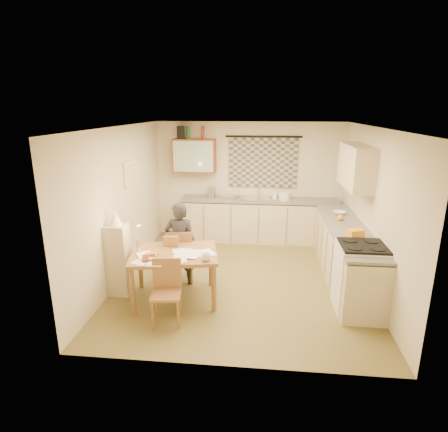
# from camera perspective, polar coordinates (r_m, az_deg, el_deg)

# --- Properties ---
(floor) EXTENTS (4.00, 4.50, 0.02)m
(floor) POSITION_cam_1_polar(r_m,az_deg,el_deg) (6.43, 2.70, -9.55)
(floor) COLOR brown
(floor) RESTS_ON ground
(ceiling) EXTENTS (4.00, 4.50, 0.02)m
(ceiling) POSITION_cam_1_polar(r_m,az_deg,el_deg) (5.79, 3.04, 13.50)
(ceiling) COLOR white
(ceiling) RESTS_ON floor
(wall_back) EXTENTS (4.00, 0.02, 2.50)m
(wall_back) POSITION_cam_1_polar(r_m,az_deg,el_deg) (8.19, 3.77, 5.40)
(wall_back) COLOR beige
(wall_back) RESTS_ON floor
(wall_front) EXTENTS (4.00, 0.02, 2.50)m
(wall_front) POSITION_cam_1_polar(r_m,az_deg,el_deg) (3.85, 0.94, -7.24)
(wall_front) COLOR beige
(wall_front) RESTS_ON floor
(wall_left) EXTENTS (0.02, 4.50, 2.50)m
(wall_left) POSITION_cam_1_polar(r_m,az_deg,el_deg) (6.41, -15.38, 1.80)
(wall_left) COLOR beige
(wall_left) RESTS_ON floor
(wall_right) EXTENTS (0.02, 4.50, 2.50)m
(wall_right) POSITION_cam_1_polar(r_m,az_deg,el_deg) (6.22, 21.69, 0.77)
(wall_right) COLOR beige
(wall_right) RESTS_ON floor
(window_blind) EXTENTS (1.45, 0.03, 1.05)m
(window_blind) POSITION_cam_1_polar(r_m,az_deg,el_deg) (8.08, 5.95, 8.08)
(window_blind) COLOR navy
(window_blind) RESTS_ON wall_back
(curtain_rod) EXTENTS (1.60, 0.04, 0.04)m
(curtain_rod) POSITION_cam_1_polar(r_m,az_deg,el_deg) (8.00, 6.07, 11.96)
(curtain_rod) COLOR black
(curtain_rod) RESTS_ON wall_back
(wall_cabinet) EXTENTS (0.90, 0.34, 0.70)m
(wall_cabinet) POSITION_cam_1_polar(r_m,az_deg,el_deg) (8.05, -4.52, 9.17)
(wall_cabinet) COLOR maroon
(wall_cabinet) RESTS_ON wall_back
(wall_cabinet_glass) EXTENTS (0.84, 0.02, 0.64)m
(wall_cabinet_glass) POSITION_cam_1_polar(r_m,az_deg,el_deg) (7.89, -4.75, 9.01)
(wall_cabinet_glass) COLOR #99B2A5
(wall_cabinet_glass) RESTS_ON wall_back
(upper_cabinet_right) EXTENTS (0.34, 1.30, 0.70)m
(upper_cabinet_right) POSITION_cam_1_polar(r_m,az_deg,el_deg) (6.58, 19.48, 7.15)
(upper_cabinet_right) COLOR tan
(upper_cabinet_right) RESTS_ON wall_right
(framed_print) EXTENTS (0.04, 0.50, 0.40)m
(framed_print) POSITION_cam_1_polar(r_m,az_deg,el_deg) (6.68, -14.12, 6.40)
(framed_print) COLOR #F3E3CA
(framed_print) RESTS_ON wall_left
(print_canvas) EXTENTS (0.01, 0.42, 0.32)m
(print_canvas) POSITION_cam_1_polar(r_m,az_deg,el_deg) (6.67, -13.92, 6.40)
(print_canvas) COLOR white
(print_canvas) RESTS_ON wall_left
(counter_back) EXTENTS (3.30, 0.62, 0.92)m
(counter_back) POSITION_cam_1_polar(r_m,az_deg,el_deg) (8.07, 5.32, -0.63)
(counter_back) COLOR tan
(counter_back) RESTS_ON floor
(counter_right) EXTENTS (0.62, 2.95, 0.92)m
(counter_right) POSITION_cam_1_polar(r_m,az_deg,el_deg) (6.55, 17.94, -5.46)
(counter_right) COLOR tan
(counter_right) RESTS_ON floor
(stove) EXTENTS (0.63, 0.63, 0.98)m
(stove) POSITION_cam_1_polar(r_m,az_deg,el_deg) (5.64, 19.98, -8.83)
(stove) COLOR white
(stove) RESTS_ON floor
(sink) EXTENTS (0.60, 0.51, 0.10)m
(sink) POSITION_cam_1_polar(r_m,az_deg,el_deg) (7.96, 5.01, 2.33)
(sink) COLOR silver
(sink) RESTS_ON counter_back
(tap) EXTENTS (0.04, 0.04, 0.28)m
(tap) POSITION_cam_1_polar(r_m,az_deg,el_deg) (8.10, 5.28, 3.87)
(tap) COLOR silver
(tap) RESTS_ON counter_back
(dish_rack) EXTENTS (0.42, 0.39, 0.06)m
(dish_rack) POSITION_cam_1_polar(r_m,az_deg,el_deg) (7.98, 0.84, 2.94)
(dish_rack) COLOR silver
(dish_rack) RESTS_ON counter_back
(kettle) EXTENTS (0.24, 0.24, 0.24)m
(kettle) POSITION_cam_1_polar(r_m,az_deg,el_deg) (8.00, -1.93, 3.63)
(kettle) COLOR silver
(kettle) RESTS_ON counter_back
(mixing_bowl) EXTENTS (0.24, 0.24, 0.16)m
(mixing_bowl) POSITION_cam_1_polar(r_m,az_deg,el_deg) (7.95, 9.21, 3.05)
(mixing_bowl) COLOR white
(mixing_bowl) RESTS_ON counter_back
(soap_bottle) EXTENTS (0.14, 0.15, 0.19)m
(soap_bottle) POSITION_cam_1_polar(r_m,az_deg,el_deg) (7.98, 7.81, 3.27)
(soap_bottle) COLOR white
(soap_bottle) RESTS_ON counter_back
(bowl) EXTENTS (0.24, 0.24, 0.05)m
(bowl) POSITION_cam_1_polar(r_m,az_deg,el_deg) (7.08, 17.12, 0.47)
(bowl) COLOR white
(bowl) RESTS_ON counter_right
(orange_bag) EXTENTS (0.26, 0.23, 0.12)m
(orange_bag) POSITION_cam_1_polar(r_m,az_deg,el_deg) (5.91, 19.35, -2.51)
(orange_bag) COLOR orange
(orange_bag) RESTS_ON counter_right
(fruit_orange) EXTENTS (0.10, 0.10, 0.10)m
(fruit_orange) POSITION_cam_1_polar(r_m,az_deg,el_deg) (6.70, 17.32, -0.23)
(fruit_orange) COLOR orange
(fruit_orange) RESTS_ON counter_right
(speaker) EXTENTS (0.19, 0.23, 0.26)m
(speaker) POSITION_cam_1_polar(r_m,az_deg,el_deg) (8.06, -6.58, 12.55)
(speaker) COLOR black
(speaker) RESTS_ON wall_cabinet
(bottle_green) EXTENTS (0.08, 0.08, 0.26)m
(bottle_green) POSITION_cam_1_polar(r_m,az_deg,el_deg) (8.03, -5.48, 12.56)
(bottle_green) COLOR #195926
(bottle_green) RESTS_ON wall_cabinet
(bottle_brown) EXTENTS (0.07, 0.07, 0.26)m
(bottle_brown) POSITION_cam_1_polar(r_m,az_deg,el_deg) (7.98, -3.28, 12.59)
(bottle_brown) COLOR maroon
(bottle_brown) RESTS_ON wall_cabinet
(dining_table) EXTENTS (1.39, 1.16, 0.75)m
(dining_table) POSITION_cam_1_polar(r_m,az_deg,el_deg) (5.68, -7.51, -8.99)
(dining_table) COLOR brown
(dining_table) RESTS_ON floor
(chair_far) EXTENTS (0.48, 0.48, 0.91)m
(chair_far) POSITION_cam_1_polar(r_m,az_deg,el_deg) (6.26, -6.62, -7.46)
(chair_far) COLOR brown
(chair_far) RESTS_ON floor
(chair_near) EXTENTS (0.43, 0.43, 0.85)m
(chair_near) POSITION_cam_1_polar(r_m,az_deg,el_deg) (5.18, -8.72, -13.09)
(chair_near) COLOR brown
(chair_near) RESTS_ON floor
(person) EXTENTS (0.54, 0.39, 1.37)m
(person) POSITION_cam_1_polar(r_m,az_deg,el_deg) (6.05, -6.67, -4.19)
(person) COLOR black
(person) RESTS_ON floor
(shelf_stand) EXTENTS (0.32, 0.30, 1.11)m
(shelf_stand) POSITION_cam_1_polar(r_m,az_deg,el_deg) (5.94, -15.77, -6.44)
(shelf_stand) COLOR tan
(shelf_stand) RESTS_ON floor
(lampshade) EXTENTS (0.20, 0.20, 0.22)m
(lampshade) POSITION_cam_1_polar(r_m,az_deg,el_deg) (5.73, -16.28, -0.27)
(lampshade) COLOR #F3E3CA
(lampshade) RESTS_ON shelf_stand
(letter_rack) EXTENTS (0.22, 0.10, 0.16)m
(letter_rack) POSITION_cam_1_polar(r_m,az_deg,el_deg) (5.74, -8.06, -3.83)
(letter_rack) COLOR brown
(letter_rack) RESTS_ON dining_table
(mug) EXTENTS (0.23, 0.23, 0.10)m
(mug) POSITION_cam_1_polar(r_m,az_deg,el_deg) (5.18, -2.72, -6.31)
(mug) COLOR white
(mug) RESTS_ON dining_table
(magazine) EXTENTS (0.33, 0.36, 0.02)m
(magazine) POSITION_cam_1_polar(r_m,az_deg,el_deg) (5.35, -12.35, -6.39)
(magazine) COLOR maroon
(magazine) RESTS_ON dining_table
(book) EXTENTS (0.20, 0.27, 0.02)m
(book) POSITION_cam_1_polar(r_m,az_deg,el_deg) (5.45, -12.26, -5.95)
(book) COLOR orange
(book) RESTS_ON dining_table
(orange_box) EXTENTS (0.12, 0.08, 0.04)m
(orange_box) POSITION_cam_1_polar(r_m,az_deg,el_deg) (5.27, -10.79, -6.56)
(orange_box) COLOR orange
(orange_box) RESTS_ON dining_table
(eyeglasses) EXTENTS (0.14, 0.10, 0.02)m
(eyeglasses) POSITION_cam_1_polar(r_m,az_deg,el_deg) (5.23, -6.24, -6.65)
(eyeglasses) COLOR black
(eyeglasses) RESTS_ON dining_table
(candle_holder) EXTENTS (0.06, 0.06, 0.18)m
(candle_holder) POSITION_cam_1_polar(r_m,az_deg,el_deg) (5.60, -12.89, -4.52)
(candle_holder) COLOR silver
(candle_holder) RESTS_ON dining_table
(candle) EXTENTS (0.03, 0.03, 0.22)m
(candle) POSITION_cam_1_polar(r_m,az_deg,el_deg) (5.54, -13.00, -2.56)
(candle) COLOR white
(candle) RESTS_ON dining_table
(candle_flame) EXTENTS (0.02, 0.02, 0.02)m
(candle_flame) POSITION_cam_1_polar(r_m,az_deg,el_deg) (5.48, -12.73, -1.41)
(candle_flame) COLOR #FFCC66
(candle_flame) RESTS_ON dining_table
(papers) EXTENTS (1.19, 0.76, 0.02)m
(papers) POSITION_cam_1_polar(r_m,az_deg,el_deg) (5.38, -7.01, -6.00)
(papers) COLOR white
(papers) RESTS_ON dining_table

